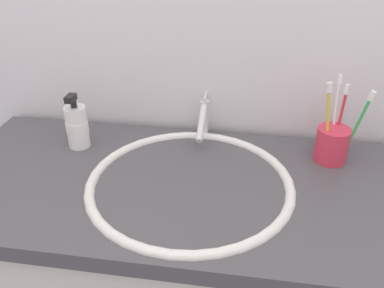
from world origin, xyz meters
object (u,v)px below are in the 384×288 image
(faucet, at_px, (203,119))
(toothbrush_yellow, at_px, (328,118))
(toothbrush_white, at_px, (335,111))
(soap_dispenser, at_px, (77,126))
(toothbrush_green, at_px, (358,123))
(toothbrush_red, at_px, (341,116))
(toothbrush_cup, at_px, (332,145))

(faucet, relative_size, toothbrush_yellow, 0.72)
(toothbrush_white, bearing_deg, faucet, 173.93)
(faucet, xyz_separation_m, soap_dispenser, (-0.32, -0.10, 0.00))
(toothbrush_green, height_order, toothbrush_yellow, toothbrush_yellow)
(toothbrush_red, bearing_deg, faucet, 173.37)
(faucet, distance_m, toothbrush_yellow, 0.33)
(toothbrush_cup, xyz_separation_m, toothbrush_yellow, (-0.02, -0.01, 0.08))
(soap_dispenser, bearing_deg, toothbrush_green, 1.02)
(faucet, distance_m, toothbrush_cup, 0.34)
(toothbrush_red, xyz_separation_m, soap_dispenser, (-0.67, -0.06, -0.05))
(toothbrush_red, bearing_deg, toothbrush_yellow, -132.60)
(toothbrush_white, height_order, toothbrush_red, toothbrush_white)
(toothbrush_cup, xyz_separation_m, toothbrush_green, (0.05, -0.02, 0.07))
(faucet, bearing_deg, toothbrush_white, -6.07)
(faucet, height_order, toothbrush_green, toothbrush_green)
(toothbrush_red, distance_m, soap_dispenser, 0.67)
(faucet, relative_size, soap_dispenser, 0.99)
(toothbrush_white, height_order, soap_dispenser, toothbrush_white)
(toothbrush_green, bearing_deg, faucet, 166.92)
(faucet, height_order, toothbrush_yellow, toothbrush_yellow)
(toothbrush_yellow, height_order, soap_dispenser, toothbrush_yellow)
(toothbrush_white, xyz_separation_m, toothbrush_green, (0.04, -0.05, -0.00))
(faucet, xyz_separation_m, toothbrush_yellow, (0.31, -0.08, 0.07))
(toothbrush_cup, height_order, toothbrush_white, toothbrush_white)
(toothbrush_yellow, bearing_deg, toothbrush_cup, 27.94)
(toothbrush_cup, relative_size, toothbrush_yellow, 0.42)
(soap_dispenser, bearing_deg, toothbrush_cup, 2.71)
(toothbrush_green, xyz_separation_m, toothbrush_yellow, (-0.07, 0.01, 0.01))
(faucet, distance_m, soap_dispenser, 0.34)
(toothbrush_white, height_order, toothbrush_green, toothbrush_white)
(faucet, distance_m, toothbrush_green, 0.39)
(toothbrush_white, xyz_separation_m, soap_dispenser, (-0.66, -0.06, -0.06))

